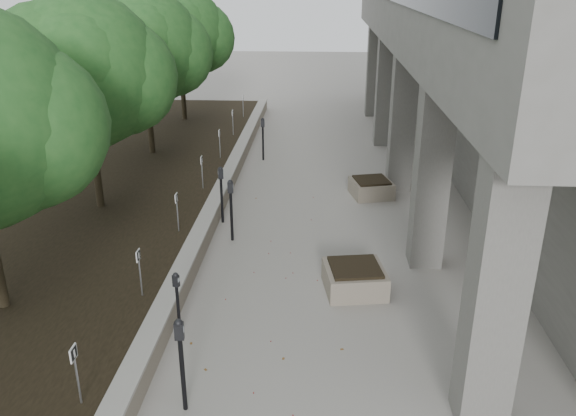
% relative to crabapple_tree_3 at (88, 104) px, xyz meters
% --- Properties ---
extents(retaining_wall, '(0.39, 26.00, 0.50)m').
position_rel_crabapple_tree_3_xyz_m(retaining_wall, '(2.97, 1.00, -2.87)').
color(retaining_wall, gray).
rests_on(retaining_wall, ground).
extents(planting_bed, '(7.00, 26.00, 0.40)m').
position_rel_crabapple_tree_3_xyz_m(planting_bed, '(-0.70, 1.00, -2.92)').
color(planting_bed, black).
rests_on(planting_bed, ground).
extents(crabapple_tree_3, '(4.60, 4.00, 5.44)m').
position_rel_crabapple_tree_3_xyz_m(crabapple_tree_3, '(0.00, 0.00, 0.00)').
color(crabapple_tree_3, '#1F511E').
rests_on(crabapple_tree_3, planting_bed).
extents(crabapple_tree_4, '(4.60, 4.00, 5.44)m').
position_rel_crabapple_tree_3_xyz_m(crabapple_tree_4, '(0.00, 5.00, 0.00)').
color(crabapple_tree_4, '#1F511E').
rests_on(crabapple_tree_4, planting_bed).
extents(crabapple_tree_5, '(4.60, 4.00, 5.44)m').
position_rel_crabapple_tree_3_xyz_m(crabapple_tree_5, '(0.00, 10.00, 0.00)').
color(crabapple_tree_5, '#1F511E').
rests_on(crabapple_tree_5, planting_bed).
extents(parking_sign_2, '(0.04, 0.22, 0.96)m').
position_rel_crabapple_tree_3_xyz_m(parking_sign_2, '(2.45, -7.50, -2.24)').
color(parking_sign_2, black).
rests_on(parking_sign_2, planting_bed).
extents(parking_sign_3, '(0.04, 0.22, 0.96)m').
position_rel_crabapple_tree_3_xyz_m(parking_sign_3, '(2.45, -4.50, -2.24)').
color(parking_sign_3, black).
rests_on(parking_sign_3, planting_bed).
extents(parking_sign_4, '(0.04, 0.22, 0.96)m').
position_rel_crabapple_tree_3_xyz_m(parking_sign_4, '(2.45, -1.50, -2.24)').
color(parking_sign_4, black).
rests_on(parking_sign_4, planting_bed).
extents(parking_sign_5, '(0.04, 0.22, 0.96)m').
position_rel_crabapple_tree_3_xyz_m(parking_sign_5, '(2.45, 1.50, -2.24)').
color(parking_sign_5, black).
rests_on(parking_sign_5, planting_bed).
extents(parking_sign_6, '(0.04, 0.22, 0.96)m').
position_rel_crabapple_tree_3_xyz_m(parking_sign_6, '(2.45, 4.50, -2.24)').
color(parking_sign_6, black).
rests_on(parking_sign_6, planting_bed).
extents(parking_sign_7, '(0.04, 0.22, 0.96)m').
position_rel_crabapple_tree_3_xyz_m(parking_sign_7, '(2.45, 7.50, -2.24)').
color(parking_sign_7, black).
rests_on(parking_sign_7, planting_bed).
extents(parking_sign_8, '(0.04, 0.22, 0.96)m').
position_rel_crabapple_tree_3_xyz_m(parking_sign_8, '(2.45, 10.50, -2.24)').
color(parking_sign_8, black).
rests_on(parking_sign_8, planting_bed).
extents(parking_meter_1, '(0.17, 0.13, 1.58)m').
position_rel_crabapple_tree_3_xyz_m(parking_meter_1, '(3.84, -7.09, -2.33)').
color(parking_meter_1, black).
rests_on(parking_meter_1, ground).
extents(parking_meter_2, '(0.15, 0.13, 1.30)m').
position_rel_crabapple_tree_3_xyz_m(parking_meter_2, '(3.32, -5.21, -2.47)').
color(parking_meter_2, black).
rests_on(parking_meter_2, ground).
extents(parking_meter_3, '(0.18, 0.15, 1.55)m').
position_rel_crabapple_tree_3_xyz_m(parking_meter_3, '(3.25, 0.00, -2.35)').
color(parking_meter_3, black).
rests_on(parking_meter_3, ground).
extents(parking_meter_4, '(0.16, 0.12, 1.58)m').
position_rel_crabapple_tree_3_xyz_m(parking_meter_4, '(3.67, -1.09, -2.33)').
color(parking_meter_4, black).
rests_on(parking_meter_4, ground).
extents(parking_meter_5, '(0.16, 0.13, 1.52)m').
position_rel_crabapple_tree_3_xyz_m(parking_meter_5, '(3.79, 5.60, -2.36)').
color(parking_meter_5, black).
rests_on(parking_meter_5, ground).
extents(planter_front, '(1.37, 1.37, 0.56)m').
position_rel_crabapple_tree_3_xyz_m(planter_front, '(6.56, -3.37, -2.84)').
color(planter_front, gray).
rests_on(planter_front, ground).
extents(planter_back, '(1.35, 1.35, 0.52)m').
position_rel_crabapple_tree_3_xyz_m(planter_back, '(7.33, 2.22, -2.86)').
color(planter_back, gray).
rests_on(planter_back, ground).
extents(berry_scatter, '(3.30, 14.10, 0.02)m').
position_rel_crabapple_tree_3_xyz_m(berry_scatter, '(4.70, -3.00, -3.11)').
color(berry_scatter, maroon).
rests_on(berry_scatter, ground).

